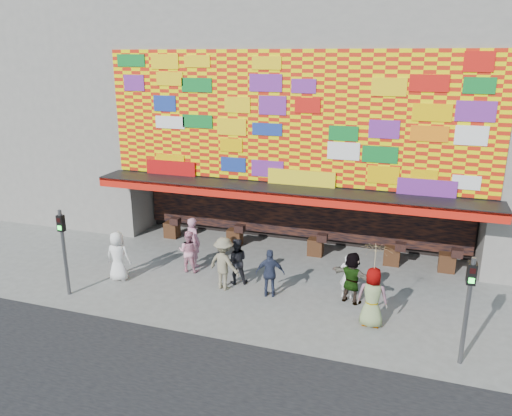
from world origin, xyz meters
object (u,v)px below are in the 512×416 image
Objects in this scene: signal_left at (63,243)px; ped_g at (372,297)px; ped_a at (118,256)px; ped_f at (352,278)px; ped_h at (348,276)px; ped_e at (270,273)px; signal_right at (468,299)px; parasol at (375,259)px; ped_b at (193,242)px; ped_i at (189,251)px; ped_c at (236,261)px; ped_d at (224,264)px.

signal_left is 1.61× the size of ped_g.
ped_a is 8.24m from ped_f.
ped_h is at bearing -177.40° from ped_a.
ped_e is 2.68m from ped_f.
ped_e is at bearing -14.07° from ped_g.
signal_left reaches higher than ped_a.
ped_a is 1.18× the size of ped_h.
signal_right is 1.96× the size of ped_h.
ped_h is 2.32m from parasol.
signal_right reaches higher than ped_f.
ped_g is (6.97, -2.40, -0.03)m from ped_b.
ped_a is 2.85m from ped_b.
ped_e is at bearing 160.10° from ped_i.
ped_c is at bearing 160.07° from signal_right.
ped_e is at bearing 17.61° from signal_left.
ped_e is (6.51, 2.07, -1.03)m from signal_left.
ped_d is 5.18m from ped_g.
signal_left is at bearing 7.60° from ped_c.
ped_c is (2.11, -0.93, -0.13)m from ped_b.
ped_i is (0.06, -0.54, -0.17)m from ped_b.
ped_b is 0.57m from ped_i.
parasol is (6.91, -1.86, 1.35)m from ped_i.
ped_e is 0.89× the size of ped_g.
ped_f is at bearing 15.32° from signal_left.
ped_e is (3.54, -1.52, -0.13)m from ped_b.
signal_left is 4.74m from ped_b.
ped_g is at bearing 143.22° from ped_c.
ped_d is at bearing 25.56° from ped_f.
signal_right is at bearing -25.78° from parasol.
signal_left is at bearing 52.06° from ped_a.
ped_a reaches higher than ped_c.
signal_left is 1.63× the size of parasol.
ped_i is (-6.13, 0.54, -0.07)m from ped_f.
ped_d is 1.02× the size of parasol.
signal_right reaches higher than ped_i.
signal_right is at bearing 140.09° from ped_c.
ped_h is at bearing -176.73° from ped_e.
signal_right reaches higher than ped_d.
ped_b is (2.00, 2.02, 0.06)m from ped_a.
ped_b is 1.03× the size of ped_g.
ped_g reaches higher than ped_h.
ped_b is 1.15× the size of ped_c.
ped_c reaches higher than ped_i.
ped_a is at bearing 177.61° from parasol.
ped_g is 1.21× the size of ped_h.
ped_d is at bearing -13.72° from ped_e.
ped_e is 0.90× the size of parasol.
ped_f is 2.00m from parasol.
ped_a is at bearing 58.14° from signal_left.
ped_g is 1.87m from ped_h.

